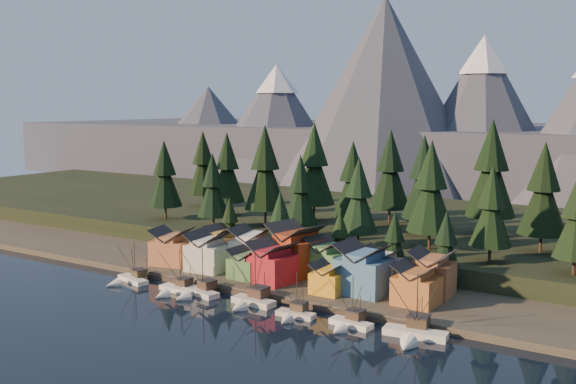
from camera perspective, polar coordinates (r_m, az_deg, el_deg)
The scene contains 45 objects.
ground at distance 127.44m, azimuth -5.90°, elevation -11.25°, with size 500.00×500.00×0.00m, color black.
shore_strip at distance 159.30m, azimuth 2.99°, elevation -7.02°, with size 400.00×50.00×1.50m, color #3E372D.
hillside at distance 202.97m, azimuth 9.84°, elevation -3.23°, with size 420.00×100.00×6.00m, color black.
dock at distance 140.02m, azimuth -1.72°, elevation -9.22°, with size 80.00×4.00×1.00m, color #483D33.
mountain_ridge at distance 318.73m, azimuth 17.64°, elevation 4.68°, with size 560.00×190.00×90.00m.
boat_0 at distance 155.75m, azimuth -13.99°, elevation -7.15°, with size 10.20×10.66×10.48m.
boat_1 at distance 145.45m, azimuth -10.03°, elevation -8.10°, with size 10.04×10.82×10.62m.
boat_2 at distance 142.35m, azimuth -8.10°, elevation -8.28°, with size 10.09×10.63×11.66m.
boat_3 at distance 134.60m, azimuth -3.38°, elevation -9.03°, with size 10.02×10.78×12.74m.
boat_4 at distance 127.20m, azimuth 0.49°, elevation -10.31°, with size 8.20×8.88×9.97m.
boat_5 at distance 122.53m, azimuth 5.39°, elevation -10.98°, with size 8.83×9.43×10.77m.
boat_6 at distance 118.48m, azimuth 11.12°, elevation -11.65°, with size 12.06×12.91×12.80m.
house_front_0 at distance 164.27m, azimuth -10.29°, elevation -4.70°, with size 10.81×10.44×9.07m.
house_front_1 at distance 156.78m, azimuth -7.15°, elevation -5.19°, with size 9.67×9.34×9.33m.
house_front_2 at distance 149.45m, azimuth -3.69°, elevation -6.28°, with size 7.40×7.45×6.96m.
house_front_3 at distance 145.46m, azimuth -1.42°, elevation -6.17°, with size 10.46×10.11×9.27m.
house_front_4 at distance 137.93m, azimuth 3.61°, elevation -7.57°, with size 6.50×7.01×6.60m.
house_front_5 at distance 137.83m, azimuth 6.74°, elevation -6.67°, with size 10.93×10.07×10.79m.
house_front_6 at distance 132.39m, azimuth 11.36°, elevation -7.95°, with size 8.85×8.42×8.37m.
house_back_0 at distance 167.53m, azimuth -5.79°, elevation -4.44°, with size 8.83×8.55×8.71m.
house_back_1 at distance 157.48m, azimuth -3.19°, elevation -4.90°, with size 10.63×10.72×10.24m.
house_back_2 at distance 152.52m, azimuth 0.68°, elevation -4.96°, with size 13.34×12.66×11.95m.
house_back_3 at distance 149.20m, azimuth 3.66°, elevation -5.81°, with size 10.89×10.15×9.35m.
house_back_4 at distance 142.85m, azimuth 8.23°, elevation -6.59°, with size 8.29×7.97×8.93m.
house_back_5 at distance 139.43m, azimuth 12.68°, elevation -6.91°, with size 8.80×8.91×9.61m.
tree_hill_0 at distance 201.53m, azimuth -10.90°, elevation 1.40°, with size 10.58×10.58×24.66m.
tree_hill_1 at distance 205.91m, azimuth -5.42°, elevation 1.97°, with size 11.49×11.49×26.77m.
tree_hill_2 at distance 184.44m, azimuth -6.70°, elevation 0.42°, with size 9.37×9.37×21.84m.
tree_hill_3 at distance 187.69m, azimuth -2.04°, elevation 1.93°, with size 12.78×12.78×29.76m.
tree_hill_4 at distance 196.19m, azimuth 2.35°, elevation 2.25°, with size 12.95×12.95×30.16m.
tree_hill_5 at distance 170.22m, azimuth 1.12°, elevation -0.04°, with size 9.62×9.62×22.40m.
tree_hill_6 at distance 179.33m, azimuth 5.78°, elevation 0.89°, with size 10.98×10.98×25.59m.
tree_hill_7 at distance 160.05m, azimuth 6.30°, elevation -0.52°, with size 9.77×9.77×22.75m.
tree_hill_8 at distance 178.66m, azimuth 11.96°, elevation 1.05°, with size 11.77×11.77×27.42m.
tree_hill_9 at distance 160.13m, azimuth 12.57°, elevation 0.19°, with size 11.61×11.61×27.05m.
tree_hill_10 at distance 181.37m, azimuth 17.61°, elevation 1.71°, with size 13.63×13.63×31.76m.
tree_hill_11 at distance 151.24m, azimuth 17.64°, elevation -1.46°, with size 9.51×9.51×22.16m.
tree_hill_12 at distance 164.75m, azimuth 21.75°, elevation -0.01°, with size 11.52×11.52×26.83m.
tree_hill_15 at distance 192.92m, azimuth 9.07°, elevation 1.74°, with size 12.10×12.10×28.20m.
tree_hill_16 at distance 224.85m, azimuth -7.54°, elevation 2.39°, with size 11.37×11.37×26.49m.
tree_shore_0 at distance 172.15m, azimuth -5.18°, elevation -2.75°, with size 6.72×6.72×15.66m.
tree_shore_1 at distance 162.88m, azimuth -0.68°, elevation -2.77°, with size 7.93×7.93×18.48m.
tree_shore_2 at distance 154.95m, azimuth 4.64°, elevation -4.06°, with size 6.44×6.44×15.01m.
tree_shore_3 at distance 149.13m, azimuth 9.44°, elevation -4.41°, with size 6.84×6.84×15.94m.
tree_shore_4 at distance 144.98m, azimuth 13.85°, elevation -4.61°, with size 7.39×7.39×17.21m.
Camera 1 is at (74.09, -94.98, 41.58)m, focal length 40.00 mm.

